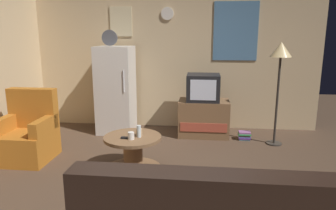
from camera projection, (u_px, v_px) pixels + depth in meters
ground_plane at (152, 185)px, 3.65m from camera, size 12.00×12.00×0.00m
wall_with_art at (173, 54)px, 5.73m from camera, size 5.20×0.12×2.67m
fridge at (116, 90)px, 5.50m from camera, size 0.60×0.62×1.77m
tv_stand at (204, 118)px, 5.38m from camera, size 0.84×0.53×0.61m
crt_tv at (203, 87)px, 5.26m from camera, size 0.54×0.51×0.44m
standing_lamp at (280, 58)px, 4.72m from camera, size 0.32×0.32×1.59m
coffee_table at (133, 154)px, 3.99m from camera, size 0.72×0.72×0.46m
wine_glass at (139, 131)px, 3.89m from camera, size 0.05×0.05×0.15m
mug_ceramic_white at (131, 136)px, 3.81m from camera, size 0.08×0.08×0.09m
mug_ceramic_tan at (139, 132)px, 3.94m from camera, size 0.08×0.08×0.09m
remote_control at (127, 138)px, 3.84m from camera, size 0.15×0.05×0.02m
armchair at (28, 135)px, 4.37m from camera, size 0.68×0.68×0.96m
book_stack at (244, 136)px, 5.20m from camera, size 0.20×0.15×0.14m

